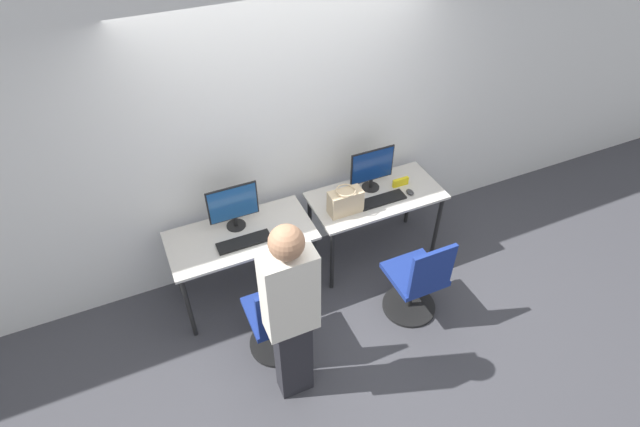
{
  "coord_description": "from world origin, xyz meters",
  "views": [
    {
      "loc": [
        -1.28,
        -2.74,
        3.66
      ],
      "look_at": [
        0.0,
        0.12,
        0.9
      ],
      "focal_mm": 28.0,
      "sensor_mm": 36.0,
      "label": 1
    }
  ],
  "objects_px": {
    "office_chair_left": "(278,321)",
    "office_chair_right": "(417,284)",
    "mouse_left": "(278,231)",
    "monitor_right": "(372,168)",
    "monitor_left": "(233,206)",
    "person_left": "(291,312)",
    "keyboard_right": "(382,200)",
    "handbag": "(345,201)",
    "keyboard_left": "(244,242)",
    "mouse_right": "(410,192)"
  },
  "relations": [
    {
      "from": "office_chair_left",
      "to": "handbag",
      "type": "bearing_deg",
      "value": 34.2
    },
    {
      "from": "mouse_left",
      "to": "monitor_right",
      "type": "xyz_separation_m",
      "value": [
        1.0,
        0.22,
        0.21
      ]
    },
    {
      "from": "monitor_right",
      "to": "handbag",
      "type": "relative_size",
      "value": 1.43
    },
    {
      "from": "keyboard_left",
      "to": "office_chair_left",
      "type": "height_order",
      "value": "office_chair_left"
    },
    {
      "from": "mouse_left",
      "to": "keyboard_right",
      "type": "height_order",
      "value": "mouse_left"
    },
    {
      "from": "monitor_left",
      "to": "monitor_right",
      "type": "relative_size",
      "value": 1.0
    },
    {
      "from": "monitor_right",
      "to": "office_chair_right",
      "type": "bearing_deg",
      "value": -91.34
    },
    {
      "from": "mouse_right",
      "to": "office_chair_left",
      "type": "bearing_deg",
      "value": -159.32
    },
    {
      "from": "mouse_left",
      "to": "office_chair_left",
      "type": "height_order",
      "value": "office_chair_left"
    },
    {
      "from": "keyboard_right",
      "to": "handbag",
      "type": "height_order",
      "value": "handbag"
    },
    {
      "from": "office_chair_left",
      "to": "office_chair_right",
      "type": "xyz_separation_m",
      "value": [
        1.23,
        -0.12,
        0.0
      ]
    },
    {
      "from": "mouse_left",
      "to": "person_left",
      "type": "xyz_separation_m",
      "value": [
        -0.26,
        -0.96,
        0.17
      ]
    },
    {
      "from": "mouse_left",
      "to": "keyboard_right",
      "type": "distance_m",
      "value": 1.0
    },
    {
      "from": "keyboard_left",
      "to": "monitor_right",
      "type": "xyz_separation_m",
      "value": [
        1.31,
        0.22,
        0.22
      ]
    },
    {
      "from": "person_left",
      "to": "mouse_right",
      "type": "relative_size",
      "value": 18.99
    },
    {
      "from": "office_chair_left",
      "to": "office_chair_right",
      "type": "distance_m",
      "value": 1.24
    },
    {
      "from": "office_chair_left",
      "to": "keyboard_right",
      "type": "relative_size",
      "value": 2.02
    },
    {
      "from": "mouse_left",
      "to": "office_chair_right",
      "type": "distance_m",
      "value": 1.28
    },
    {
      "from": "keyboard_left",
      "to": "person_left",
      "type": "relative_size",
      "value": 0.26
    },
    {
      "from": "mouse_left",
      "to": "handbag",
      "type": "bearing_deg",
      "value": 0.65
    },
    {
      "from": "monitor_right",
      "to": "office_chair_right",
      "type": "distance_m",
      "value": 1.11
    },
    {
      "from": "monitor_left",
      "to": "keyboard_left",
      "type": "height_order",
      "value": "monitor_left"
    },
    {
      "from": "keyboard_left",
      "to": "office_chair_left",
      "type": "bearing_deg",
      "value": -84.72
    },
    {
      "from": "monitor_left",
      "to": "keyboard_right",
      "type": "height_order",
      "value": "monitor_left"
    },
    {
      "from": "office_chair_left",
      "to": "monitor_right",
      "type": "height_order",
      "value": "monitor_right"
    },
    {
      "from": "monitor_right",
      "to": "office_chair_right",
      "type": "xyz_separation_m",
      "value": [
        -0.02,
        -0.93,
        -0.6
      ]
    },
    {
      "from": "office_chair_left",
      "to": "mouse_left",
      "type": "bearing_deg",
      "value": 67.31
    },
    {
      "from": "office_chair_left",
      "to": "office_chair_right",
      "type": "bearing_deg",
      "value": -5.62
    },
    {
      "from": "monitor_left",
      "to": "person_left",
      "type": "height_order",
      "value": "person_left"
    },
    {
      "from": "mouse_left",
      "to": "monitor_right",
      "type": "height_order",
      "value": "monitor_right"
    },
    {
      "from": "keyboard_right",
      "to": "mouse_right",
      "type": "height_order",
      "value": "mouse_right"
    },
    {
      "from": "monitor_left",
      "to": "handbag",
      "type": "bearing_deg",
      "value": -12.76
    },
    {
      "from": "keyboard_left",
      "to": "office_chair_left",
      "type": "xyz_separation_m",
      "value": [
        0.05,
        -0.59,
        -0.39
      ]
    },
    {
      "from": "mouse_left",
      "to": "mouse_right",
      "type": "distance_m",
      "value": 1.3
    },
    {
      "from": "person_left",
      "to": "handbag",
      "type": "distance_m",
      "value": 1.32
    },
    {
      "from": "monitor_left",
      "to": "keyboard_left",
      "type": "relative_size",
      "value": 0.95
    },
    {
      "from": "keyboard_left",
      "to": "handbag",
      "type": "height_order",
      "value": "handbag"
    },
    {
      "from": "office_chair_left",
      "to": "office_chair_right",
      "type": "height_order",
      "value": "same"
    },
    {
      "from": "person_left",
      "to": "handbag",
      "type": "xyz_separation_m",
      "value": [
        0.89,
        0.97,
        -0.07
      ]
    },
    {
      "from": "monitor_left",
      "to": "office_chair_left",
      "type": "height_order",
      "value": "monitor_left"
    },
    {
      "from": "mouse_left",
      "to": "person_left",
      "type": "relative_size",
      "value": 0.05
    },
    {
      "from": "mouse_left",
      "to": "monitor_left",
      "type": "bearing_deg",
      "value": 144.01
    },
    {
      "from": "office_chair_right",
      "to": "keyboard_left",
      "type": "bearing_deg",
      "value": 151.15
    },
    {
      "from": "office_chair_left",
      "to": "keyboard_right",
      "type": "bearing_deg",
      "value": 25.49
    },
    {
      "from": "person_left",
      "to": "monitor_right",
      "type": "distance_m",
      "value": 1.72
    },
    {
      "from": "person_left",
      "to": "office_chair_right",
      "type": "bearing_deg",
      "value": 11.2
    },
    {
      "from": "person_left",
      "to": "office_chair_right",
      "type": "xyz_separation_m",
      "value": [
        1.24,
        0.25,
        -0.56
      ]
    },
    {
      "from": "keyboard_left",
      "to": "person_left",
      "type": "height_order",
      "value": "person_left"
    },
    {
      "from": "keyboard_right",
      "to": "mouse_right",
      "type": "xyz_separation_m",
      "value": [
        0.29,
        -0.01,
        0.01
      ]
    },
    {
      "from": "keyboard_left",
      "to": "keyboard_right",
      "type": "height_order",
      "value": "same"
    }
  ]
}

